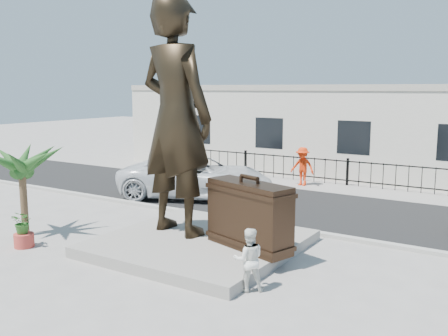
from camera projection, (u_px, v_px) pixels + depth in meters
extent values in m
plane|color=#9E9991|center=(182.00, 267.00, 12.73)|extent=(100.00, 100.00, 0.00)
cube|color=black|center=(306.00, 206.00, 19.40)|extent=(40.00, 7.00, 0.01)
cube|color=#A5A399|center=(264.00, 225.00, 16.48)|extent=(40.00, 0.25, 0.12)
cube|color=#9E9991|center=(341.00, 188.00, 22.74)|extent=(40.00, 2.50, 0.02)
cube|color=gray|center=(200.00, 243.00, 14.22)|extent=(5.20, 5.20, 0.30)
cube|color=black|center=(347.00, 173.00, 23.31)|extent=(22.00, 0.10, 1.20)
cube|color=silver|center=(374.00, 132.00, 26.56)|extent=(28.00, 7.00, 4.40)
imported|color=black|center=(176.00, 117.00, 14.30)|extent=(2.66, 1.91, 6.80)
cube|color=black|center=(249.00, 215.00, 13.21)|extent=(2.65, 1.52, 1.78)
imported|color=white|center=(249.00, 260.00, 11.17)|extent=(0.89, 0.86, 1.45)
imported|color=silver|center=(196.00, 177.00, 20.73)|extent=(6.95, 5.12, 1.76)
imported|color=red|center=(302.00, 166.00, 23.23)|extent=(1.18, 0.71, 1.80)
cylinder|color=#B83A30|center=(24.00, 240.00, 14.33)|extent=(0.56, 0.56, 0.40)
imported|color=#275D1E|center=(23.00, 222.00, 14.24)|extent=(0.68, 0.62, 0.67)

